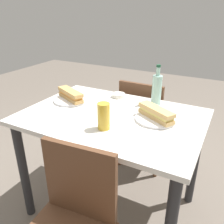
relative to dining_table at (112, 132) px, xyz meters
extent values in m
plane|color=#6B6056|center=(0.00, 0.00, -0.65)|extent=(8.00, 8.00, 0.00)
cube|color=silver|center=(0.00, 0.00, 0.11)|extent=(1.14, 0.80, 0.03)
cylinder|color=#262628|center=(-0.51, -0.34, -0.28)|extent=(0.06, 0.06, 0.75)
cylinder|color=#262628|center=(-0.51, 0.34, -0.28)|extent=(0.06, 0.06, 0.75)
cylinder|color=#262628|center=(0.51, 0.34, -0.28)|extent=(0.06, 0.06, 0.75)
cube|color=brown|center=(0.00, 0.68, -0.21)|extent=(0.41, 0.41, 0.02)
cube|color=brown|center=(0.00, 0.49, 0.00)|extent=(0.38, 0.04, 0.40)
cylinder|color=brown|center=(0.18, 0.86, -0.44)|extent=(0.04, 0.04, 0.43)
cylinder|color=brown|center=(-0.18, 0.86, -0.44)|extent=(0.04, 0.04, 0.43)
cylinder|color=brown|center=(0.18, 0.50, -0.44)|extent=(0.04, 0.04, 0.43)
cylinder|color=brown|center=(-0.18, 0.50, -0.44)|extent=(0.04, 0.04, 0.43)
cube|color=brown|center=(0.09, -0.49, 0.00)|extent=(0.38, 0.06, 0.40)
cylinder|color=white|center=(-0.38, 0.07, 0.13)|extent=(0.25, 0.25, 0.01)
cube|color=tan|center=(-0.38, 0.07, 0.15)|extent=(0.26, 0.17, 0.02)
cube|color=#CC8438|center=(-0.38, 0.07, 0.17)|extent=(0.24, 0.16, 0.02)
cube|color=tan|center=(-0.38, 0.07, 0.20)|extent=(0.26, 0.17, 0.02)
cube|color=silver|center=(-0.32, 0.10, 0.14)|extent=(0.09, 0.06, 0.00)
cube|color=#59331E|center=(-0.40, 0.15, 0.14)|extent=(0.07, 0.05, 0.01)
cylinder|color=white|center=(0.27, 0.06, 0.13)|extent=(0.25, 0.25, 0.01)
cube|color=tan|center=(0.27, 0.06, 0.15)|extent=(0.26, 0.19, 0.02)
cube|color=#DBC66B|center=(0.27, 0.06, 0.17)|extent=(0.24, 0.17, 0.02)
cube|color=tan|center=(0.27, 0.06, 0.20)|extent=(0.26, 0.19, 0.02)
cube|color=silver|center=(0.33, 0.09, 0.14)|extent=(0.10, 0.05, 0.00)
cube|color=#59331E|center=(0.25, 0.13, 0.14)|extent=(0.08, 0.04, 0.01)
cylinder|color=#99C6B7|center=(0.19, 0.31, 0.23)|extent=(0.07, 0.07, 0.21)
cylinder|color=#99C6B7|center=(0.19, 0.31, 0.36)|extent=(0.03, 0.03, 0.06)
cylinder|color=#19472D|center=(0.19, 0.31, 0.40)|extent=(0.03, 0.03, 0.02)
cylinder|color=gold|center=(0.05, -0.18, 0.20)|extent=(0.07, 0.07, 0.15)
cylinder|color=silver|center=(-0.11, 0.31, 0.14)|extent=(0.10, 0.10, 0.03)
cube|color=white|center=(-0.13, 0.15, 0.13)|extent=(0.18, 0.18, 0.00)
camera|label=1|loc=(0.65, -1.21, 0.77)|focal=37.99mm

